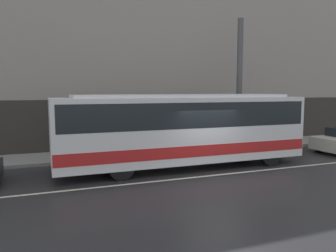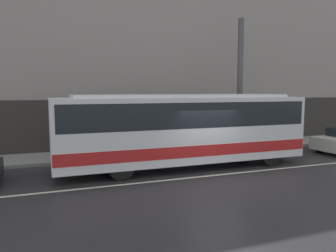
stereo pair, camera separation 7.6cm
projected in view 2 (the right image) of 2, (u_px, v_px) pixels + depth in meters
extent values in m
plane|color=#262628|center=(213.00, 176.00, 12.64)|extent=(60.00, 60.00, 0.00)
cube|color=gray|center=(165.00, 150.00, 17.61)|extent=(60.00, 2.70, 0.14)
cube|color=gray|center=(156.00, 33.00, 18.33)|extent=(60.00, 0.30, 12.96)
cube|color=#2D2B28|center=(157.00, 123.00, 18.72)|extent=(60.00, 0.06, 2.80)
cube|color=beige|center=(213.00, 175.00, 12.64)|extent=(54.00, 0.14, 0.01)
cube|color=silver|center=(183.00, 128.00, 13.88)|extent=(10.65, 2.50, 2.64)
cube|color=#B21E1E|center=(183.00, 146.00, 13.96)|extent=(10.60, 2.53, 0.45)
cube|color=black|center=(183.00, 114.00, 13.81)|extent=(10.33, 2.52, 1.00)
cube|color=orange|center=(285.00, 101.00, 15.61)|extent=(0.12, 1.88, 0.28)
cube|color=silver|center=(183.00, 96.00, 13.73)|extent=(9.05, 2.13, 0.12)
cylinder|color=black|center=(271.00, 154.00, 14.29)|extent=(0.98, 0.28, 0.98)
cylinder|color=black|center=(243.00, 147.00, 16.32)|extent=(0.98, 0.28, 0.98)
cylinder|color=black|center=(121.00, 167.00, 11.96)|extent=(0.98, 0.28, 0.98)
cylinder|color=black|center=(110.00, 156.00, 13.99)|extent=(0.98, 0.28, 0.98)
cylinder|color=black|center=(320.00, 145.00, 17.72)|extent=(0.66, 0.20, 0.66)
cylinder|color=#4C4C4F|center=(240.00, 84.00, 17.75)|extent=(0.31, 0.31, 6.96)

